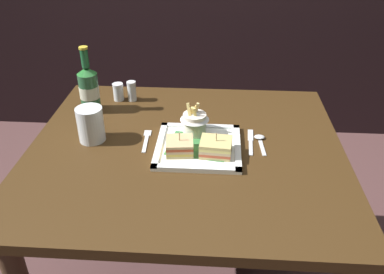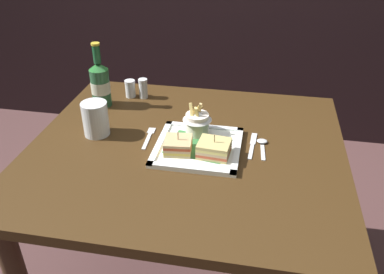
% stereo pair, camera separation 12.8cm
% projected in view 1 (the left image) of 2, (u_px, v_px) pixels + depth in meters
% --- Properties ---
extents(dining_table, '(1.02, 0.91, 0.72)m').
position_uv_depth(dining_table, '(186.00, 174.00, 1.37)').
color(dining_table, '#3C2611').
rests_on(dining_table, ground_plane).
extents(square_plate, '(0.27, 0.27, 0.02)m').
position_uv_depth(square_plate, '(198.00, 147.00, 1.30)').
color(square_plate, white).
rests_on(square_plate, dining_table).
extents(sandwich_half_left, '(0.09, 0.09, 0.07)m').
position_uv_depth(sandwich_half_left, '(180.00, 146.00, 1.25)').
color(sandwich_half_left, '#D2B77C').
rests_on(sandwich_half_left, square_plate).
extents(sandwich_half_right, '(0.10, 0.09, 0.07)m').
position_uv_depth(sandwich_half_right, '(216.00, 147.00, 1.25)').
color(sandwich_half_right, tan).
rests_on(sandwich_half_right, square_plate).
extents(fries_cup, '(0.10, 0.10, 0.11)m').
position_uv_depth(fries_cup, '(195.00, 120.00, 1.34)').
color(fries_cup, silver).
rests_on(fries_cup, square_plate).
extents(beer_bottle, '(0.07, 0.07, 0.25)m').
position_uv_depth(beer_bottle, '(89.00, 88.00, 1.49)').
color(beer_bottle, '#295D39').
rests_on(beer_bottle, dining_table).
extents(water_glass, '(0.09, 0.09, 0.12)m').
position_uv_depth(water_glass, '(91.00, 126.00, 1.32)').
color(water_glass, silver).
rests_on(water_glass, dining_table).
extents(fork, '(0.03, 0.14, 0.00)m').
position_uv_depth(fork, '(146.00, 139.00, 1.34)').
color(fork, silver).
rests_on(fork, dining_table).
extents(knife, '(0.02, 0.16, 0.00)m').
position_uv_depth(knife, '(251.00, 141.00, 1.34)').
color(knife, silver).
rests_on(knife, dining_table).
extents(spoon, '(0.04, 0.12, 0.01)m').
position_uv_depth(spoon, '(260.00, 140.00, 1.34)').
color(spoon, silver).
rests_on(spoon, dining_table).
extents(salt_shaker, '(0.04, 0.04, 0.07)m').
position_uv_depth(salt_shaker, '(118.00, 93.00, 1.59)').
color(salt_shaker, silver).
rests_on(salt_shaker, dining_table).
extents(pepper_shaker, '(0.04, 0.04, 0.08)m').
position_uv_depth(pepper_shaker, '(132.00, 92.00, 1.58)').
color(pepper_shaker, silver).
rests_on(pepper_shaker, dining_table).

